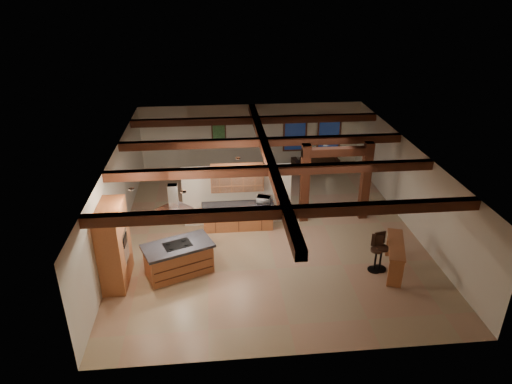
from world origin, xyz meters
TOP-DOWN VIEW (x-y plane):
  - ground at (0.00, 0.00)m, footprint 12.00×12.00m
  - room_walls at (0.00, 0.00)m, footprint 12.00×12.00m
  - ceiling_beams at (0.00, 0.00)m, footprint 10.00×12.00m
  - timber_posts at (2.50, 0.50)m, footprint 2.50×0.30m
  - partition_wall at (-1.00, 0.50)m, footprint 3.80×0.18m
  - pantry_cabinet at (-4.67, -2.60)m, footprint 0.67×1.60m
  - back_counter at (-1.00, 0.11)m, footprint 2.50×0.66m
  - upper_display_cabinet at (-1.00, 0.31)m, footprint 1.80×0.36m
  - range_hood at (-2.92, -2.39)m, footprint 1.10×1.10m
  - back_windows at (2.80, 5.93)m, footprint 2.70×0.07m
  - framed_art at (-1.50, 5.94)m, footprint 0.65×0.05m
  - recessed_cans at (-2.53, -1.93)m, footprint 3.16×2.46m
  - kitchen_island at (-2.92, -2.39)m, footprint 2.25×1.74m
  - dining_table at (-0.37, 2.51)m, footprint 2.10×1.40m
  - sofa at (2.90, 5.42)m, footprint 2.19×1.02m
  - microwave at (-0.10, 0.11)m, footprint 0.53×0.45m
  - bar_counter at (3.50, -2.91)m, footprint 1.01×1.86m
  - side_table at (3.61, 5.34)m, footprint 0.51×0.51m
  - table_lamp at (3.61, 5.34)m, footprint 0.27×0.27m
  - bar_stool_a at (3.11, -2.77)m, footprint 0.43×0.44m
  - bar_stool_b at (2.96, -2.81)m, footprint 0.42×0.43m
  - dining_chairs at (-0.37, 2.51)m, footprint 1.97×1.97m

SIDE VIEW (x-z plane):
  - ground at x=0.00m, z-range 0.00..0.00m
  - side_table at x=3.61m, z-range 0.00..0.54m
  - sofa at x=2.90m, z-range 0.00..0.62m
  - dining_table at x=-0.37m, z-range 0.00..0.68m
  - back_counter at x=-1.00m, z-range 0.01..0.95m
  - kitchen_island at x=-2.92m, z-range 0.00..0.99m
  - bar_stool_b at x=2.96m, z-range 0.01..1.16m
  - bar_stool_a at x=3.11m, z-range 0.01..1.22m
  - dining_chairs at x=-0.37m, z-range 0.01..1.26m
  - bar_counter at x=3.50m, z-range 0.17..1.11m
  - table_lamp at x=3.61m, z-range 0.60..0.92m
  - microwave at x=-0.10m, z-range 0.94..1.19m
  - partition_wall at x=-1.00m, z-range 0.00..2.20m
  - pantry_cabinet at x=-4.67m, z-range 0.00..2.40m
  - back_windows at x=2.80m, z-range 0.65..2.35m
  - framed_art at x=-1.50m, z-range 1.27..2.12m
  - timber_posts at x=2.50m, z-range 0.31..3.21m
  - room_walls at x=0.00m, z-range -4.22..7.78m
  - range_hood at x=-2.92m, z-range 1.08..2.48m
  - upper_display_cabinet at x=-1.00m, z-range 1.37..2.33m
  - ceiling_beams at x=0.00m, z-range 2.62..2.90m
  - recessed_cans at x=-2.53m, z-range 2.85..2.89m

